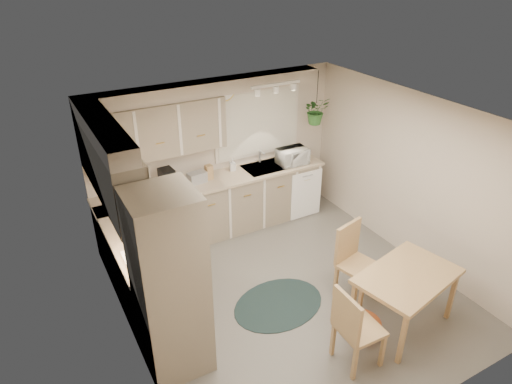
# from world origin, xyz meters

# --- Properties ---
(floor) EXTENTS (4.20, 4.20, 0.00)m
(floor) POSITION_xyz_m (0.00, 0.00, 0.00)
(floor) COLOR #5E5A53
(floor) RESTS_ON ground
(ceiling) EXTENTS (4.20, 4.20, 0.00)m
(ceiling) POSITION_xyz_m (0.00, 0.00, 2.40)
(ceiling) COLOR silver
(ceiling) RESTS_ON wall_back
(wall_back) EXTENTS (4.00, 0.04, 2.40)m
(wall_back) POSITION_xyz_m (0.00, 2.10, 1.20)
(wall_back) COLOR beige
(wall_back) RESTS_ON floor
(wall_front) EXTENTS (4.00, 0.04, 2.40)m
(wall_front) POSITION_xyz_m (0.00, -2.10, 1.20)
(wall_front) COLOR beige
(wall_front) RESTS_ON floor
(wall_left) EXTENTS (0.04, 4.20, 2.40)m
(wall_left) POSITION_xyz_m (-2.00, 0.00, 1.20)
(wall_left) COLOR beige
(wall_left) RESTS_ON floor
(wall_right) EXTENTS (0.04, 4.20, 2.40)m
(wall_right) POSITION_xyz_m (2.00, 0.00, 1.20)
(wall_right) COLOR beige
(wall_right) RESTS_ON floor
(base_cab_left) EXTENTS (0.60, 1.85, 0.90)m
(base_cab_left) POSITION_xyz_m (-1.70, 0.88, 0.45)
(base_cab_left) COLOR gray
(base_cab_left) RESTS_ON floor
(base_cab_back) EXTENTS (3.60, 0.60, 0.90)m
(base_cab_back) POSITION_xyz_m (-0.20, 1.80, 0.45)
(base_cab_back) COLOR gray
(base_cab_back) RESTS_ON floor
(counter_left) EXTENTS (0.64, 1.89, 0.04)m
(counter_left) POSITION_xyz_m (-1.69, 0.88, 0.92)
(counter_left) COLOR tan
(counter_left) RESTS_ON base_cab_left
(counter_back) EXTENTS (3.64, 0.64, 0.04)m
(counter_back) POSITION_xyz_m (-0.20, 1.79, 0.92)
(counter_back) COLOR tan
(counter_back) RESTS_ON base_cab_back
(oven_stack) EXTENTS (0.65, 0.65, 2.10)m
(oven_stack) POSITION_xyz_m (-1.68, -0.38, 1.05)
(oven_stack) COLOR gray
(oven_stack) RESTS_ON floor
(wall_oven_face) EXTENTS (0.02, 0.56, 0.58)m
(wall_oven_face) POSITION_xyz_m (-1.35, -0.38, 1.05)
(wall_oven_face) COLOR white
(wall_oven_face) RESTS_ON oven_stack
(upper_cab_left) EXTENTS (0.35, 2.00, 0.75)m
(upper_cab_left) POSITION_xyz_m (-1.82, 1.00, 1.83)
(upper_cab_left) COLOR gray
(upper_cab_left) RESTS_ON wall_left
(upper_cab_back) EXTENTS (2.00, 0.35, 0.75)m
(upper_cab_back) POSITION_xyz_m (-1.00, 1.93, 1.83)
(upper_cab_back) COLOR gray
(upper_cab_back) RESTS_ON wall_back
(soffit_left) EXTENTS (0.30, 2.00, 0.20)m
(soffit_left) POSITION_xyz_m (-1.85, 1.00, 2.30)
(soffit_left) COLOR beige
(soffit_left) RESTS_ON wall_left
(soffit_back) EXTENTS (3.60, 0.30, 0.20)m
(soffit_back) POSITION_xyz_m (-0.20, 1.95, 2.30)
(soffit_back) COLOR beige
(soffit_back) RESTS_ON wall_back
(cooktop) EXTENTS (0.52, 0.58, 0.02)m
(cooktop) POSITION_xyz_m (-1.68, 0.30, 0.94)
(cooktop) COLOR white
(cooktop) RESTS_ON counter_left
(range_hood) EXTENTS (0.40, 0.60, 0.14)m
(range_hood) POSITION_xyz_m (-1.70, 0.30, 1.40)
(range_hood) COLOR white
(range_hood) RESTS_ON upper_cab_left
(window_blinds) EXTENTS (1.40, 0.02, 1.00)m
(window_blinds) POSITION_xyz_m (0.70, 2.07, 1.60)
(window_blinds) COLOR white
(window_blinds) RESTS_ON wall_back
(window_frame) EXTENTS (1.50, 0.02, 1.10)m
(window_frame) POSITION_xyz_m (0.70, 2.08, 1.60)
(window_frame) COLOR beige
(window_frame) RESTS_ON wall_back
(sink) EXTENTS (0.70, 0.48, 0.10)m
(sink) POSITION_xyz_m (0.70, 1.80, 0.90)
(sink) COLOR #B1B4B9
(sink) RESTS_ON counter_back
(dishwasher_front) EXTENTS (0.58, 0.02, 0.83)m
(dishwasher_front) POSITION_xyz_m (1.30, 1.49, 0.42)
(dishwasher_front) COLOR white
(dishwasher_front) RESTS_ON base_cab_back
(track_light_bar) EXTENTS (0.80, 0.04, 0.04)m
(track_light_bar) POSITION_xyz_m (0.70, 1.55, 2.33)
(track_light_bar) COLOR white
(track_light_bar) RESTS_ON ceiling
(wall_clock) EXTENTS (0.30, 0.03, 0.30)m
(wall_clock) POSITION_xyz_m (0.15, 2.07, 2.18)
(wall_clock) COLOR #DEBF4E
(wall_clock) RESTS_ON wall_back
(dining_table) EXTENTS (1.32, 1.02, 0.74)m
(dining_table) POSITION_xyz_m (0.88, -1.14, 0.37)
(dining_table) COLOR tan
(dining_table) RESTS_ON floor
(chair_left) EXTENTS (0.47, 0.47, 0.98)m
(chair_left) POSITION_xyz_m (0.05, -1.32, 0.49)
(chair_left) COLOR tan
(chair_left) RESTS_ON floor
(chair_back) EXTENTS (0.58, 0.58, 1.02)m
(chair_back) POSITION_xyz_m (0.74, -0.50, 0.51)
(chair_back) COLOR tan
(chair_back) RESTS_ON floor
(braided_rug) EXTENTS (1.31, 1.04, 0.01)m
(braided_rug) POSITION_xyz_m (-0.23, -0.15, 0.01)
(braided_rug) COLOR black
(braided_rug) RESTS_ON floor
(pet_bed) EXTENTS (0.65, 0.65, 0.11)m
(pet_bed) POSITION_xyz_m (0.39, -0.99, 0.06)
(pet_bed) COLOR #B15C23
(pet_bed) RESTS_ON floor
(microwave) EXTENTS (0.48, 0.27, 0.32)m
(microwave) POSITION_xyz_m (1.14, 1.70, 1.10)
(microwave) COLOR white
(microwave) RESTS_ON counter_back
(soap_bottle) EXTENTS (0.13, 0.21, 0.09)m
(soap_bottle) POSITION_xyz_m (0.18, 1.95, 0.99)
(soap_bottle) COLOR white
(soap_bottle) RESTS_ON counter_back
(hanging_plant) EXTENTS (0.46, 0.50, 0.34)m
(hanging_plant) POSITION_xyz_m (1.55, 1.70, 1.72)
(hanging_plant) COLOR #2D6227
(hanging_plant) RESTS_ON ceiling
(coffee_maker) EXTENTS (0.20, 0.24, 0.33)m
(coffee_maker) POSITION_xyz_m (-0.94, 1.80, 1.11)
(coffee_maker) COLOR black
(coffee_maker) RESTS_ON counter_back
(toaster) EXTENTS (0.29, 0.19, 0.17)m
(toaster) POSITION_xyz_m (-0.47, 1.82, 1.02)
(toaster) COLOR #B1B4B9
(toaster) RESTS_ON counter_back
(knife_block) EXTENTS (0.11, 0.11, 0.22)m
(knife_block) POSITION_xyz_m (-0.27, 1.85, 1.05)
(knife_block) COLOR tan
(knife_block) RESTS_ON counter_back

